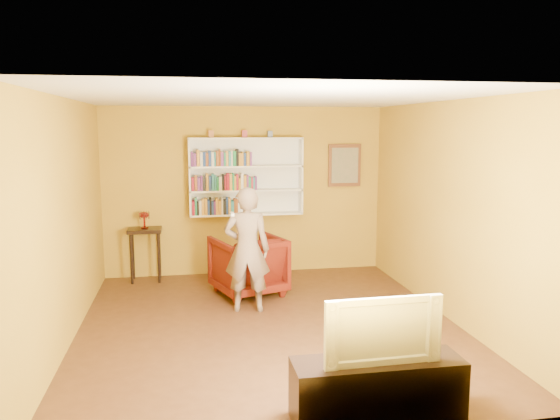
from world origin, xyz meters
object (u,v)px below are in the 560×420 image
at_px(person, 247,250).
at_px(ruby_lustre, 144,216).
at_px(bookshelf, 246,177).
at_px(armchair, 248,265).
at_px(console_table, 145,238).
at_px(television, 379,327).
at_px(tv_cabinet, 377,389).

bearing_deg(person, ruby_lustre, -39.85).
relative_size(bookshelf, armchair, 1.94).
bearing_deg(bookshelf, console_table, -174.27).
relative_size(ruby_lustre, person, 0.16).
height_order(person, television, person).
xyz_separation_m(console_table, television, (2.14, -4.50, 0.09)).
bearing_deg(person, television, 114.70).
distance_m(console_table, television, 4.98).
bearing_deg(console_table, bookshelf, 5.73).
bearing_deg(ruby_lustre, television, -64.55).
xyz_separation_m(console_table, ruby_lustre, (-0.00, 0.00, 0.33)).
distance_m(person, tv_cabinet, 2.99).
xyz_separation_m(ruby_lustre, tv_cabinet, (2.14, -4.50, -0.77)).
distance_m(ruby_lustre, television, 4.99).
xyz_separation_m(bookshelf, ruby_lustre, (-1.59, -0.16, -0.58)).
relative_size(person, television, 1.68).
relative_size(armchair, person, 0.57).
height_order(armchair, television, television).
height_order(tv_cabinet, television, television).
height_order(ruby_lustre, tv_cabinet, ruby_lustre).
bearing_deg(bookshelf, television, -83.25).
relative_size(console_table, person, 0.51).
xyz_separation_m(console_table, tv_cabinet, (2.14, -4.50, -0.44)).
bearing_deg(armchair, ruby_lustre, -50.69).
bearing_deg(person, tv_cabinet, 114.70).
bearing_deg(television, person, 102.90).
relative_size(ruby_lustre, armchair, 0.28).
distance_m(bookshelf, tv_cabinet, 4.88).
bearing_deg(tv_cabinet, ruby_lustre, 115.45).
xyz_separation_m(ruby_lustre, person, (1.40, -1.66, -0.20)).
bearing_deg(console_table, tv_cabinet, -64.55).
bearing_deg(person, armchair, -87.44).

